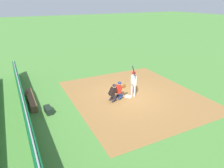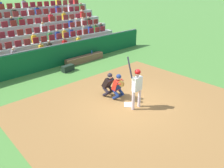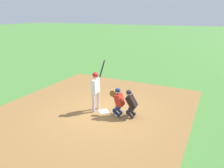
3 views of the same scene
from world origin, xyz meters
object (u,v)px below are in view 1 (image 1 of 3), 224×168
home_plate_marker (128,96)px  batter_at_plate (134,81)px  home_plate_umpire (113,92)px  equipment_duffel_bag (48,110)px  water_bottle_on_bench (28,91)px  catcher_crouching (119,89)px  dugout_bench (31,100)px

home_plate_marker → batter_at_plate: batter_at_plate is taller
home_plate_umpire → equipment_duffel_bag: bearing=-95.8°
batter_at_plate → water_bottle_on_bench: 7.40m
catcher_crouching → home_plate_umpire: size_ratio=1.04×
batter_at_plate → equipment_duffel_bag: bearing=-93.2°
equipment_duffel_bag → home_plate_umpire: bearing=78.3°
water_bottle_on_bench → batter_at_plate: bearing=66.4°
home_plate_marker → catcher_crouching: bearing=-91.8°
batter_at_plate → dugout_bench: (-2.22, -6.66, -0.95)m
home_plate_marker → batter_at_plate: bearing=91.0°
dugout_bench → equipment_duffel_bag: dugout_bench is taller
water_bottle_on_bench → catcher_crouching: bearing=62.4°
dugout_bench → home_plate_umpire: bearing=65.1°
dugout_bench → home_plate_marker: bearing=70.5°
batter_at_plate → dugout_bench: size_ratio=0.78×
home_plate_marker → equipment_duffel_bag: (-0.34, -5.52, 0.18)m
catcher_crouching → dugout_bench: 5.97m
batter_at_plate → home_plate_umpire: size_ratio=1.89×
home_plate_umpire → batter_at_plate: bearing=93.2°
equipment_duffel_bag → water_bottle_on_bench: bearing=-168.0°
home_plate_marker → batter_at_plate: (-0.01, 0.39, 1.15)m
catcher_crouching → dugout_bench: size_ratio=0.43×
batter_at_plate → water_bottle_on_bench: (-2.95, -6.76, -0.62)m
home_plate_marker → home_plate_umpire: 1.46m
water_bottle_on_bench → dugout_bench: bearing=7.5°
home_plate_marker → equipment_duffel_bag: equipment_duffel_bag is taller
water_bottle_on_bench → equipment_duffel_bag: 2.78m
water_bottle_on_bench → equipment_duffel_bag: water_bottle_on_bench is taller
batter_at_plate → home_plate_umpire: bearing=-86.8°
home_plate_marker → catcher_crouching: (-0.02, -0.74, 0.71)m
home_plate_umpire → dugout_bench: home_plate_umpire is taller
dugout_bench → water_bottle_on_bench: (-0.74, -0.10, 0.32)m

